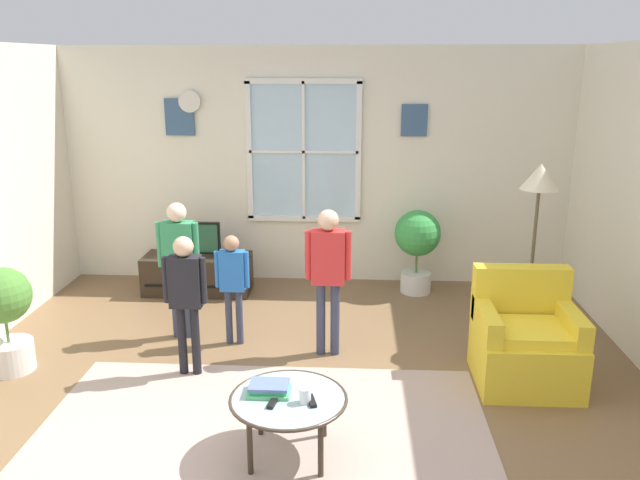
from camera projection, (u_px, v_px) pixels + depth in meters
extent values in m
cube|color=brown|center=(291.00, 415.00, 4.56)|extent=(6.21, 6.49, 0.02)
cube|color=silver|center=(316.00, 167.00, 7.09)|extent=(5.61, 0.12, 2.62)
cube|color=silver|center=(304.00, 152.00, 6.98)|extent=(1.21, 0.02, 1.51)
cube|color=white|center=(303.00, 81.00, 6.75)|extent=(1.27, 0.04, 0.06)
cube|color=white|center=(304.00, 218.00, 7.17)|extent=(1.27, 0.04, 0.06)
cube|color=white|center=(249.00, 151.00, 6.99)|extent=(0.06, 0.04, 1.51)
cube|color=white|center=(358.00, 152.00, 6.93)|extent=(0.06, 0.04, 1.51)
cube|color=white|center=(304.00, 152.00, 6.96)|extent=(0.03, 0.04, 1.51)
cube|color=white|center=(304.00, 152.00, 6.96)|extent=(1.21, 0.04, 0.03)
cube|color=#38567A|center=(180.00, 117.00, 6.94)|extent=(0.32, 0.03, 0.40)
cube|color=#38567A|center=(414.00, 120.00, 6.81)|extent=(0.28, 0.03, 0.34)
cylinder|color=silver|center=(190.00, 101.00, 6.88)|extent=(0.24, 0.04, 0.24)
cube|color=tan|center=(263.00, 431.00, 4.34)|extent=(3.11, 1.89, 0.01)
cube|color=#2D2319|center=(198.00, 274.00, 6.91)|extent=(1.15, 0.45, 0.42)
cube|color=black|center=(193.00, 286.00, 6.71)|extent=(1.04, 0.02, 0.02)
cylinder|color=#4C4C4C|center=(197.00, 254.00, 6.85)|extent=(0.08, 0.08, 0.05)
cube|color=black|center=(196.00, 238.00, 6.80)|extent=(0.53, 0.05, 0.35)
cube|color=#1E4C33|center=(195.00, 238.00, 6.77)|extent=(0.49, 0.01, 0.31)
cube|color=yellow|center=(525.00, 359.00, 4.94)|extent=(0.76, 0.72, 0.42)
cube|color=yellow|center=(521.00, 293.00, 5.11)|extent=(0.76, 0.16, 0.45)
cube|color=yellow|center=(487.00, 321.00, 4.87)|extent=(0.12, 0.65, 0.20)
cube|color=yellow|center=(571.00, 323.00, 4.84)|extent=(0.12, 0.65, 0.20)
cube|color=yellow|center=(530.00, 332.00, 4.82)|extent=(0.61, 0.50, 0.08)
cylinder|color=#99B2B7|center=(288.00, 399.00, 3.98)|extent=(0.73, 0.73, 0.02)
torus|color=#3F3328|center=(288.00, 399.00, 3.98)|extent=(0.75, 0.75, 0.02)
cylinder|color=#33281E|center=(260.00, 408.00, 4.26)|extent=(0.04, 0.04, 0.39)
cylinder|color=#33281E|center=(324.00, 410.00, 4.23)|extent=(0.04, 0.04, 0.39)
cylinder|color=#33281E|center=(250.00, 446.00, 3.84)|extent=(0.04, 0.04, 0.39)
cylinder|color=#33281E|center=(321.00, 448.00, 3.82)|extent=(0.04, 0.04, 0.39)
cube|color=#5BC87E|center=(269.00, 391.00, 4.03)|extent=(0.27, 0.20, 0.02)
cube|color=#3DC17C|center=(269.00, 388.00, 4.02)|extent=(0.24, 0.15, 0.03)
cube|color=#5A6EA8|center=(269.00, 385.00, 4.02)|extent=(0.25, 0.18, 0.02)
cylinder|color=white|center=(305.00, 395.00, 3.91)|extent=(0.07, 0.07, 0.10)
cube|color=black|center=(312.00, 401.00, 3.92)|extent=(0.07, 0.15, 0.02)
cube|color=black|center=(273.00, 402.00, 3.91)|extent=(0.07, 0.14, 0.02)
cylinder|color=black|center=(182.00, 340.00, 5.07)|extent=(0.07, 0.07, 0.58)
cylinder|color=black|center=(196.00, 340.00, 5.07)|extent=(0.07, 0.07, 0.58)
cube|color=black|center=(185.00, 282.00, 4.94)|extent=(0.25, 0.13, 0.41)
sphere|color=#D8AD8C|center=(183.00, 247.00, 4.86)|extent=(0.16, 0.16, 0.16)
cylinder|color=black|center=(166.00, 280.00, 4.92)|extent=(0.05, 0.05, 0.37)
cylinder|color=black|center=(203.00, 280.00, 4.90)|extent=(0.05, 0.05, 0.37)
cylinder|color=#333851|center=(229.00, 317.00, 5.64)|extent=(0.06, 0.06, 0.51)
cylinder|color=#333851|center=(239.00, 317.00, 5.63)|extent=(0.06, 0.06, 0.51)
cube|color=blue|center=(232.00, 271.00, 5.51)|extent=(0.22, 0.11, 0.36)
sphere|color=#A87A5B|center=(231.00, 243.00, 5.45)|extent=(0.14, 0.14, 0.14)
cylinder|color=blue|center=(217.00, 269.00, 5.50)|extent=(0.05, 0.05, 0.32)
cylinder|color=blue|center=(247.00, 270.00, 5.48)|extent=(0.05, 0.05, 0.32)
cylinder|color=#333851|center=(321.00, 319.00, 5.41)|extent=(0.08, 0.08, 0.65)
cylinder|color=#333851|center=(335.00, 319.00, 5.41)|extent=(0.08, 0.08, 0.65)
cube|color=red|center=(328.00, 257.00, 5.26)|extent=(0.28, 0.15, 0.46)
sphere|color=#D8AD8C|center=(328.00, 220.00, 5.17)|extent=(0.18, 0.18, 0.18)
cylinder|color=red|center=(308.00, 255.00, 5.24)|extent=(0.06, 0.06, 0.41)
cylinder|color=red|center=(348.00, 256.00, 5.23)|extent=(0.06, 0.06, 0.41)
cylinder|color=#333851|center=(176.00, 304.00, 5.76)|extent=(0.08, 0.08, 0.64)
cylinder|color=#333851|center=(189.00, 304.00, 5.75)|extent=(0.08, 0.08, 0.64)
cube|color=#338C59|center=(179.00, 247.00, 5.61)|extent=(0.27, 0.14, 0.45)
sphere|color=beige|center=(176.00, 212.00, 5.52)|extent=(0.17, 0.17, 0.17)
cylinder|color=#338C59|center=(160.00, 245.00, 5.59)|extent=(0.06, 0.06, 0.41)
cylinder|color=#338C59|center=(196.00, 245.00, 5.57)|extent=(0.06, 0.06, 0.41)
cylinder|color=silver|center=(416.00, 282.00, 6.94)|extent=(0.33, 0.33, 0.22)
cylinder|color=#4C7238|center=(416.00, 264.00, 6.88)|extent=(0.02, 0.02, 0.20)
sphere|color=green|center=(418.00, 233.00, 6.79)|extent=(0.50, 0.50, 0.50)
cylinder|color=silver|center=(11.00, 356.00, 5.17)|extent=(0.37, 0.37, 0.25)
cylinder|color=#4C7238|center=(7.00, 332.00, 5.11)|extent=(0.02, 0.02, 0.18)
sphere|color=#4C8634|center=(2.00, 295.00, 5.03)|extent=(0.45, 0.45, 0.45)
cylinder|color=black|center=(524.00, 341.00, 5.70)|extent=(0.26, 0.26, 0.03)
cylinder|color=brown|center=(531.00, 268.00, 5.51)|extent=(0.03, 0.03, 1.42)
cone|color=beige|center=(540.00, 177.00, 5.29)|extent=(0.32, 0.32, 0.22)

